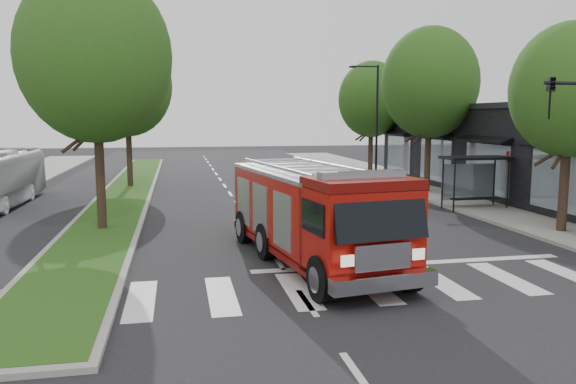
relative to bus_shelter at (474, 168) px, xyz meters
name	(u,v)px	position (x,y,z in m)	size (l,w,h in m)	color
ground	(278,262)	(-11.20, -8.15, -2.04)	(140.00, 140.00, 0.00)	black
sidewalk_right	(477,201)	(1.30, 1.85, -1.96)	(5.00, 80.00, 0.15)	gray
median	(128,191)	(-17.20, 9.85, -1.96)	(3.00, 50.00, 0.15)	gray
storefront_row	(555,155)	(5.80, 1.85, 0.46)	(8.00, 30.00, 5.00)	black
bus_shelter	(474,168)	(0.00, 0.00, 0.00)	(3.20, 1.60, 2.61)	black
tree_right_near	(570,90)	(0.30, -6.15, 3.47)	(4.40, 4.40, 8.05)	black
tree_right_mid	(430,83)	(0.30, 5.85, 4.45)	(5.60, 5.60, 9.72)	black
tree_right_far	(371,99)	(0.30, 15.85, 3.80)	(5.00, 5.00, 8.73)	black
tree_median_near	(95,56)	(-17.20, -2.15, 4.77)	(5.80, 5.80, 10.16)	black
tree_median_far	(127,85)	(-17.20, 11.85, 4.45)	(5.60, 5.60, 9.72)	black
streetlight_right_far	(375,117)	(-0.85, 11.85, 2.44)	(2.11, 0.20, 8.00)	black
fire_engine	(313,215)	(-10.17, -8.45, -0.52)	(4.09, 9.45, 3.17)	#5F0805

